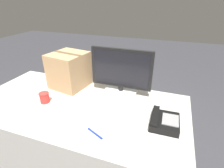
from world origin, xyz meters
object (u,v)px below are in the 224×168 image
monitor (121,75)px  keyboard (102,105)px  spoon (23,102)px  desk_phone (164,121)px  paper_cup_right (45,98)px  pen_marker (95,133)px  cardboard_box (69,70)px

monitor → keyboard: 0.32m
monitor → spoon: (-0.74, -0.43, -0.18)m
desk_phone → paper_cup_right: 0.98m
keyboard → spoon: (-0.67, -0.17, -0.01)m
keyboard → desk_phone: (0.49, -0.07, 0.02)m
spoon → pen_marker: pen_marker is taller
desk_phone → spoon: desk_phone is taller
paper_cup_right → spoon: paper_cup_right is taller
cardboard_box → pen_marker: size_ratio=2.79×
cardboard_box → pen_marker: 0.78m
monitor → pen_marker: bearing=-90.0°
paper_cup_right → pen_marker: bearing=-20.7°
desk_phone → spoon: 1.16m
monitor → spoon: size_ratio=3.22×
keyboard → pen_marker: bearing=-75.7°
paper_cup_right → keyboard: bearing=11.8°
monitor → pen_marker: monitor is taller
paper_cup_right → spoon: (-0.18, -0.06, -0.04)m
keyboard → paper_cup_right: paper_cup_right is taller
monitor → paper_cup_right: monitor is taller
spoon → cardboard_box: bearing=53.0°
pen_marker → spoon: bearing=-166.5°
cardboard_box → monitor: bearing=2.5°
paper_cup_right → spoon: 0.20m
spoon → pen_marker: 0.76m
paper_cup_right → cardboard_box: (0.04, 0.34, 0.12)m
keyboard → desk_phone: bearing=-7.4°
keyboard → desk_phone: 0.50m
keyboard → paper_cup_right: size_ratio=5.06×
paper_cup_right → spoon: size_ratio=0.52×
monitor → spoon: 0.88m
paper_cup_right → pen_marker: size_ratio=0.67×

